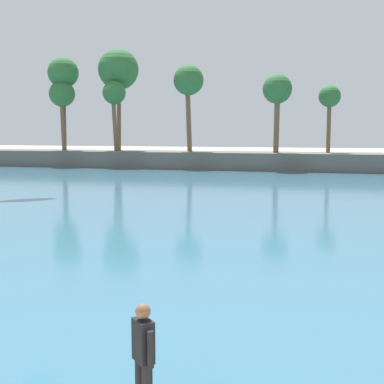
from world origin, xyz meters
The scene contains 3 objects.
sea centered at (0.00, 53.26, 0.03)m, with size 220.00×87.55×0.06m, color #386B84.
palm_headland centered at (-0.94, 57.14, 2.96)m, with size 101.58×6.48×12.94m.
person_at_waterline centered at (4.05, 9.35, 0.89)m, with size 0.41×0.42×1.67m.
Camera 1 is at (6.49, 2.87, 3.97)m, focal length 49.61 mm.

